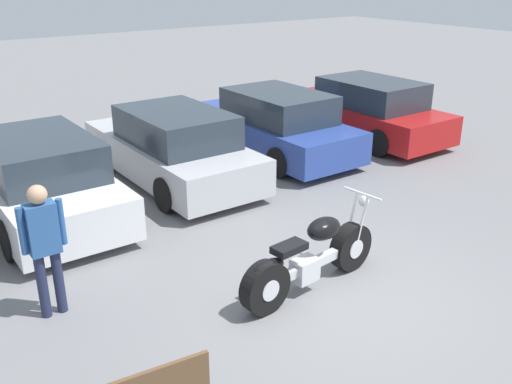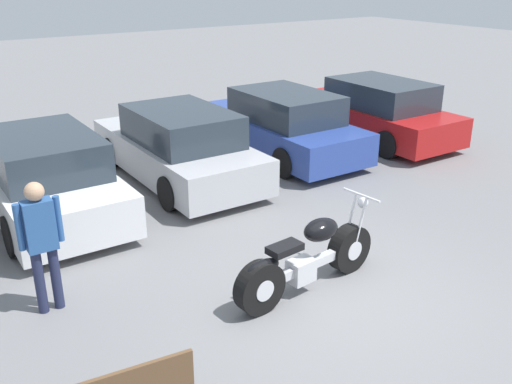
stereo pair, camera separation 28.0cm
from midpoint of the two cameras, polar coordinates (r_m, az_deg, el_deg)
name	(u,v)px [view 1 (the left image)]	position (r m, az deg, el deg)	size (l,w,h in m)	color
ground_plane	(340,294)	(7.45, 7.34, -10.08)	(60.00, 60.00, 0.00)	slate
motorcycle	(310,259)	(7.31, 4.29, -6.74)	(2.26, 0.63, 1.08)	black
parked_car_white	(39,179)	(10.01, -21.65, 1.24)	(1.83, 4.39, 1.41)	white
parked_car_silver	(172,148)	(11.05, -9.09, 4.40)	(1.83, 4.39, 1.41)	#BCBCC1
parked_car_blue	(273,125)	(12.53, 1.06, 6.74)	(1.83, 4.39, 1.41)	#2D479E
parked_car_red	(364,110)	(14.01, 10.23, 8.03)	(1.83, 4.39, 1.41)	red
person_standing	(44,240)	(7.02, -21.51, -4.52)	(0.52, 0.22, 1.66)	#232847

